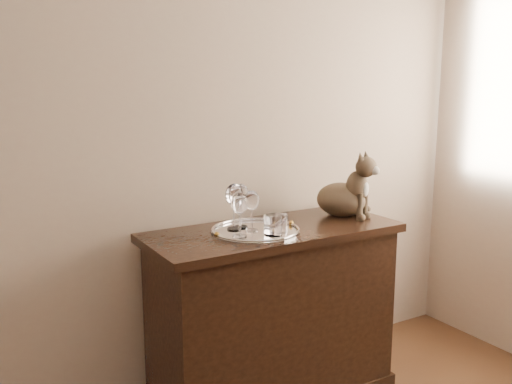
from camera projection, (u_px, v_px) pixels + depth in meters
wall_back at (121, 121)px, 2.51m from camera, size 4.00×0.10×2.70m
sideboard at (273, 314)px, 2.73m from camera, size 1.20×0.50×0.85m
tray at (256, 232)px, 2.58m from camera, size 0.40×0.40×0.01m
wine_glass_a at (234, 207)px, 2.58m from camera, size 0.08×0.08×0.21m
wine_glass_b at (241, 206)px, 2.61m from camera, size 0.08×0.08×0.20m
wine_glass_c at (240, 215)px, 2.46m from camera, size 0.07×0.07×0.19m
wine_glass_d at (252, 211)px, 2.55m from camera, size 0.07×0.07×0.19m
tumbler_a at (279, 224)px, 2.54m from camera, size 0.07×0.07×0.08m
tumbler_b at (273, 225)px, 2.49m from camera, size 0.08×0.08×0.09m
cat at (342, 183)px, 2.86m from camera, size 0.43×0.42×0.34m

